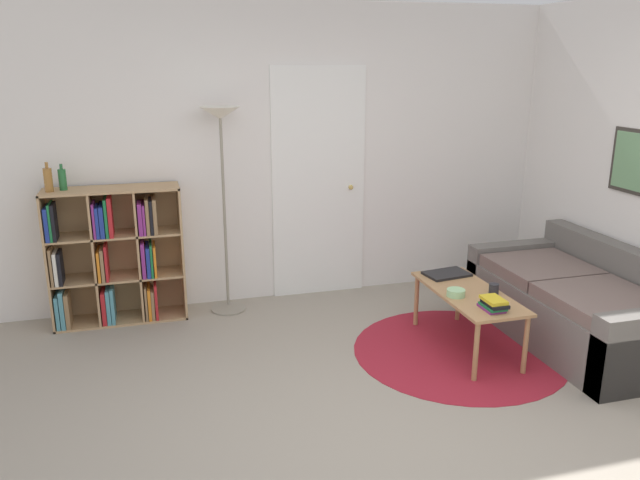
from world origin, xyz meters
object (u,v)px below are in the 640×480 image
at_px(floor_lamp, 221,142).
at_px(laptop, 447,274).
at_px(bookshelf, 114,256).
at_px(coffee_table, 468,298).
at_px(couch, 582,306).
at_px(bottle_left, 48,180).
at_px(bowl, 456,293).
at_px(cup, 494,289).
at_px(bottle_middle, 62,179).

height_order(floor_lamp, laptop, floor_lamp).
height_order(bookshelf, coffee_table, bookshelf).
height_order(floor_lamp, couch, floor_lamp).
xyz_separation_m(coffee_table, bottle_left, (-2.98, 1.25, 0.82)).
xyz_separation_m(bookshelf, floor_lamp, (0.92, -0.04, 0.91)).
relative_size(bookshelf, floor_lamp, 0.64).
relative_size(couch, coffee_table, 1.69).
bearing_deg(coffee_table, laptop, 88.07).
bearing_deg(bowl, coffee_table, 24.36).
relative_size(floor_lamp, bowl, 13.10).
height_order(floor_lamp, cup, floor_lamp).
relative_size(bottle_left, bottle_middle, 1.12).
distance_m(floor_lamp, bowl, 2.21).
height_order(couch, cup, couch).
bearing_deg(coffee_table, floor_lamp, 142.93).
relative_size(bookshelf, bottle_left, 4.90).
relative_size(floor_lamp, bottle_middle, 8.50).
bearing_deg(bowl, bookshelf, 151.04).
height_order(floor_lamp, bowl, floor_lamp).
bearing_deg(couch, bottle_left, 161.09).
bearing_deg(floor_lamp, cup, -36.72).
height_order(coffee_table, bottle_middle, bottle_middle).
xyz_separation_m(laptop, bottle_middle, (-2.89, 0.91, 0.75)).
xyz_separation_m(floor_lamp, bottle_left, (-1.34, 0.01, -0.24)).
bearing_deg(cup, coffee_table, 147.30).
distance_m(couch, bottle_middle, 4.18).
bearing_deg(coffee_table, bottle_middle, 155.85).
height_order(laptop, bowl, bowl).
height_order(cup, bottle_middle, bottle_middle).
bearing_deg(cup, bottle_left, 156.70).
xyz_separation_m(bookshelf, coffee_table, (2.55, -1.28, -0.16)).
xyz_separation_m(couch, cup, (-0.79, -0.00, 0.22)).
bearing_deg(couch, bottle_middle, 160.09).
bearing_deg(bottle_middle, couch, -19.91).
relative_size(floor_lamp, coffee_table, 1.67).
distance_m(bookshelf, couch, 3.77).
bearing_deg(coffee_table, bookshelf, 153.47).
relative_size(bookshelf, laptop, 3.02).
distance_m(bookshelf, bottle_left, 0.79).
bearing_deg(bowl, bottle_left, 155.20).
height_order(bookshelf, cup, bookshelf).
relative_size(cup, bottle_middle, 0.38).
bearing_deg(bookshelf, cup, -26.90).
bearing_deg(bowl, floor_lamp, 139.11).
distance_m(coffee_table, bottle_middle, 3.26).
xyz_separation_m(bottle_left, bottle_middle, (0.10, 0.04, -0.01)).
relative_size(bookshelf, coffee_table, 1.07).
bearing_deg(bookshelf, floor_lamp, -2.44).
distance_m(coffee_table, cup, 0.20).
distance_m(laptop, bowl, 0.46).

